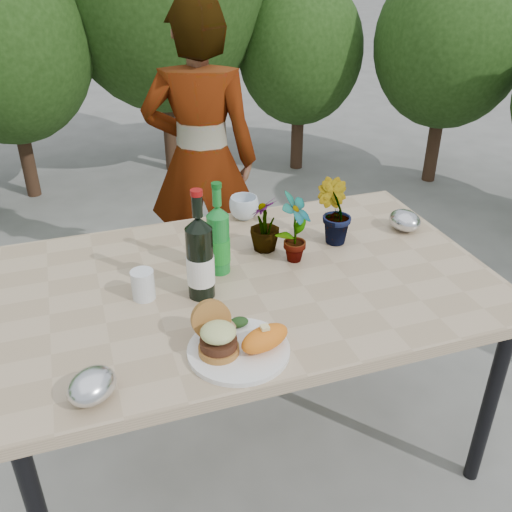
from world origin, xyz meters
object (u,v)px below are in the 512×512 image
object	(u,v)px
wine_bottle	(200,259)
person	(202,161)
patio_table	(248,293)
dinner_plate	(239,350)

from	to	relation	value
wine_bottle	person	world-z (taller)	person
patio_table	person	world-z (taller)	person
patio_table	dinner_plate	world-z (taller)	dinner_plate
wine_bottle	dinner_plate	bearing A→B (deg)	-95.70
patio_table	person	size ratio (longest dim) A/B	1.05
dinner_plate	person	xyz separation A→B (m)	(0.25, 1.43, 0.01)
dinner_plate	wine_bottle	distance (m)	0.33
wine_bottle	person	distance (m)	1.17
patio_table	dinner_plate	size ratio (longest dim) A/B	5.71
patio_table	wine_bottle	distance (m)	0.26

